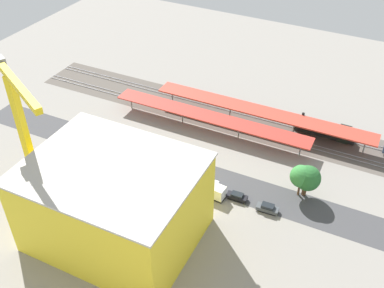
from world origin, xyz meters
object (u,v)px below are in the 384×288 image
object	(u,v)px
parked_car_0	(267,208)
street_tree_0	(301,176)
platform_canopy_far	(262,112)
tower_crane	(26,136)
platform_canopy_near	(210,117)
parked_car_4	(155,168)
parked_car_2	(208,187)
street_tree_2	(308,178)
parked_car_1	(237,197)
traffic_light	(155,159)
box_truck_0	(142,169)
box_truck_2	(200,184)
locomotive	(326,130)
street_tree_1	(305,179)
box_truck_1	(204,187)
construction_building	(115,204)
parked_car_3	(182,180)

from	to	relation	value
parked_car_0	street_tree_0	size ratio (longest dim) A/B	0.62
platform_canopy_far	tower_crane	distance (m)	59.25
platform_canopy_near	parked_car_0	bearing A→B (deg)	137.82
parked_car_4	parked_car_2	bearing A→B (deg)	177.60
street_tree_2	parked_car_1	bearing A→B (deg)	31.92
street_tree_2	parked_car_4	bearing A→B (deg)	12.96
traffic_light	platform_canopy_far	bearing A→B (deg)	-116.06
box_truck_0	box_truck_2	bearing A→B (deg)	-173.08
platform_canopy_near	box_truck_2	size ratio (longest dim) A/B	6.51
tower_crane	traffic_light	size ratio (longest dim) A/B	4.69
locomotive	traffic_light	distance (m)	44.89
locomotive	street_tree_1	bearing A→B (deg)	92.71
parked_car_0	parked_car_2	distance (m)	13.84
parked_car_1	street_tree_1	distance (m)	14.94
platform_canopy_far	box_truck_1	xyz separation A→B (m)	(1.97, 29.94, -2.78)
construction_building	street_tree_0	bearing A→B (deg)	-137.07
platform_canopy_near	parked_car_3	world-z (taller)	platform_canopy_near
parked_car_4	street_tree_1	bearing A→B (deg)	-166.91
parked_car_0	tower_crane	world-z (taller)	tower_crane
street_tree_2	tower_crane	bearing A→B (deg)	30.70
platform_canopy_near	parked_car_2	size ratio (longest dim) A/B	11.24
parked_car_3	platform_canopy_far	bearing A→B (deg)	-104.94
parked_car_1	street_tree_2	distance (m)	15.44
locomotive	box_truck_2	world-z (taller)	locomotive
locomotive	street_tree_2	world-z (taller)	street_tree_2
platform_canopy_far	locomotive	distance (m)	16.69
platform_canopy_near	construction_building	world-z (taller)	construction_building
parked_car_1	platform_canopy_far	bearing A→B (deg)	-79.78
tower_crane	locomotive	bearing A→B (deg)	-131.54
parked_car_4	box_truck_1	world-z (taller)	box_truck_1
street_tree_0	parked_car_3	bearing A→B (deg)	18.41
tower_crane	parked_car_1	bearing A→B (deg)	-149.74
platform_canopy_far	parked_car_3	distance (m)	30.39
parked_car_4	construction_building	size ratio (longest dim) A/B	0.14
parked_car_2	construction_building	world-z (taller)	construction_building
tower_crane	box_truck_2	world-z (taller)	tower_crane
parked_car_4	street_tree_1	world-z (taller)	street_tree_1
parked_car_4	street_tree_1	distance (m)	33.71
box_truck_0	street_tree_1	size ratio (longest dim) A/B	1.41
parked_car_1	street_tree_0	size ratio (longest dim) A/B	0.60
locomotive	tower_crane	distance (m)	71.75
platform_canopy_far	box_truck_1	size ratio (longest dim) A/B	5.83
platform_canopy_far	parked_car_1	bearing A→B (deg)	100.22
parked_car_0	street_tree_0	xyz separation A→B (m)	(-4.27, -7.85, 4.41)
parked_car_0	parked_car_4	distance (m)	27.49
platform_canopy_far	street_tree_2	world-z (taller)	street_tree_2
parked_car_0	box_truck_2	world-z (taller)	box_truck_2
platform_canopy_far	parked_car_2	world-z (taller)	platform_canopy_far
platform_canopy_near	street_tree_2	xyz separation A→B (m)	(-28.80, 12.73, 0.86)
parked_car_3	box_truck_2	world-z (taller)	box_truck_2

